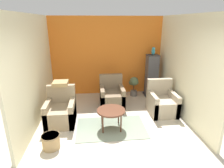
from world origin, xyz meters
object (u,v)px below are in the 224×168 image
Objects in this scene: coffee_table at (111,112)px; armchair_left at (61,112)px; armchair_middle at (112,96)px; armchair_right at (162,103)px; parrot at (153,51)px; birdcage at (152,76)px; potted_plant at (134,84)px; wicker_basket at (51,141)px.

armchair_left reaches higher than coffee_table.
armchair_middle is (1.44, 0.94, 0.00)m from armchair_left.
parrot is at bearing 86.48° from armchair_right.
parrot is (0.00, 0.00, 0.87)m from birdcage.
birdcage is (1.48, 0.71, 0.42)m from armchair_middle.
armchair_left is 3.55× the size of parrot.
potted_plant is (0.86, 0.74, 0.14)m from armchair_middle.
coffee_table is 2.86m from parrot.
parrot reaches higher than coffee_table.
armchair_middle is at bearing -139.47° from potted_plant.
potted_plant is 1.83× the size of wicker_basket.
armchair_middle is at bearing -154.50° from birdcage.
birdcage is at bearing 51.46° from coffee_table.
birdcage is (1.64, 2.05, 0.27)m from coffee_table.
armchair_left is 1.00× the size of armchair_middle.
potted_plant is 3.61m from wicker_basket.
armchair_left is 2.85m from potted_plant.
armchair_left is 2.85m from armchair_right.
birdcage reaches higher than coffee_table.
armchair_right and armchair_middle have the same top height.
armchair_left is 1.06m from wicker_basket.
coffee_table is 1.84× the size of wicker_basket.
armchair_middle is at bearing 83.36° from coffee_table.
birdcage is (0.08, 1.36, 0.42)m from armchair_right.
birdcage is 2.12× the size of potted_plant.
coffee_table is 1.00× the size of potted_plant.
wicker_basket is at bearing -93.06° from armchair_left.
birdcage reaches higher than armchair_middle.
potted_plant is at bearing 177.48° from parrot.
armchair_left is 2.49× the size of wicker_basket.
armchair_right is 0.64× the size of birdcage.
armchair_right is at bearing 5.61° from armchair_left.
armchair_left is 1.36× the size of potted_plant.
parrot reaches higher than armchair_right.
coffee_table is 1.71m from armchair_right.
parrot is at bearing 29.42° from armchair_left.
armchair_left reaches higher than potted_plant.
potted_plant is (1.02, 2.08, -0.02)m from coffee_table.
armchair_right is at bearing -68.99° from potted_plant.
wicker_basket is (-2.89, -1.33, -0.14)m from armchair_right.
coffee_table is 1.37m from armchair_middle.
birdcage is at bearing -90.00° from parrot.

